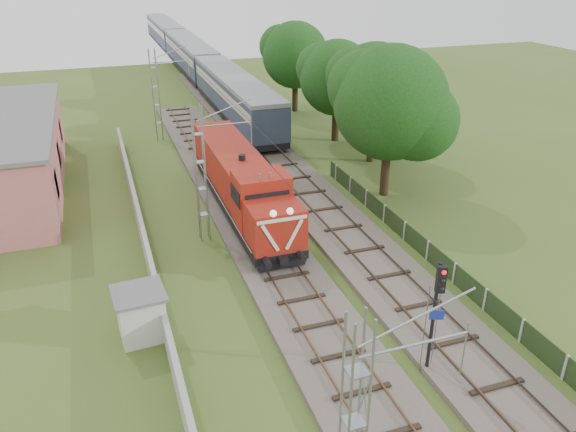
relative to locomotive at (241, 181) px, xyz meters
name	(u,v)px	position (x,y,z in m)	size (l,w,h in m)	color
ground	(332,353)	(0.00, -14.79, -2.20)	(140.00, 140.00, 0.00)	#3F5821
track_main	(280,269)	(0.00, -7.79, -2.02)	(4.20, 70.00, 0.45)	#6B6054
track_side	(289,174)	(5.00, 5.21, -2.02)	(4.20, 80.00, 0.45)	#6B6054
catenary	(202,174)	(-2.95, -2.79, 1.85)	(3.31, 70.00, 8.00)	gray
boundary_wall	(143,236)	(-6.50, -2.79, -1.45)	(0.25, 40.00, 1.50)	#9E9E99
fence	(454,273)	(8.00, -11.79, -1.60)	(0.12, 32.00, 1.20)	black
locomotive	(241,181)	(0.00, 0.00, 0.00)	(2.93, 16.73, 4.25)	black
coach_rake	(190,54)	(5.00, 45.98, 0.49)	(3.29, 73.38, 3.80)	black
signal_post	(437,301)	(3.13, -17.22, 1.29)	(0.54, 0.44, 5.08)	black
relay_hut	(141,314)	(-7.40, -10.95, -1.06)	(2.33, 2.33, 2.25)	beige
tree_a	(392,104)	(10.18, -0.30, 4.16)	(7.87, 7.49, 10.20)	#382716
tree_b	(376,89)	(12.36, 6.18, 3.62)	(7.19, 6.85, 9.32)	#382716
tree_c	(338,79)	(11.86, 12.14, 3.25)	(6.75, 6.43, 8.75)	#382716
tree_d	(296,56)	(11.88, 22.78, 3.48)	(7.03, 6.69, 9.11)	#382716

